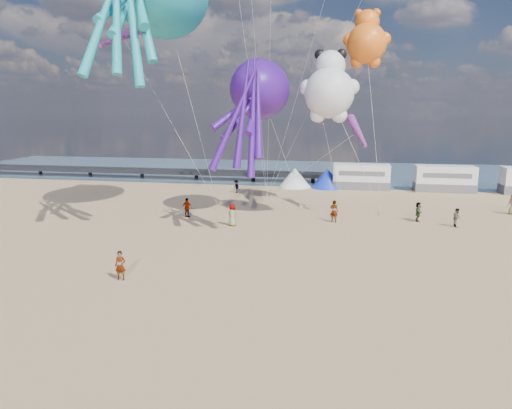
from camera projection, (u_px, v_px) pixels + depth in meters
name	position (u px, v px, depth m)	size (l,w,h in m)	color
ground	(239.00, 353.00, 17.66)	(120.00, 120.00, 0.00)	tan
water	(317.00, 172.00, 70.61)	(120.00, 120.00, 0.00)	#3B5B72
pier	(116.00, 170.00, 64.90)	(60.00, 3.00, 0.50)	black
motorhome_0	(361.00, 177.00, 54.78)	(6.60, 2.50, 3.00)	silver
motorhome_1	(445.00, 179.00, 53.06)	(6.60, 2.50, 3.00)	silver
tent_white	(295.00, 177.00, 56.29)	(4.00, 4.00, 2.40)	white
tent_blue	(327.00, 178.00, 55.57)	(4.00, 4.00, 2.40)	#1933CC
standing_person	(120.00, 266.00, 25.19)	(0.60, 0.40, 1.65)	tan
beachgoer_1	(457.00, 218.00, 36.86)	(0.75, 0.49, 1.53)	#7F6659
beachgoer_2	(236.00, 186.00, 52.23)	(0.72, 0.56, 1.48)	#7F6659
beachgoer_3	(187.00, 208.00, 40.14)	(1.12, 0.64, 1.73)	#7F6659
beachgoer_4	(418.00, 212.00, 38.71)	(0.97, 0.40, 1.65)	#7F6659
beachgoer_5	(334.00, 211.00, 38.40)	(1.74, 0.55, 1.88)	#7F6659
beachgoer_6	(232.00, 215.00, 37.13)	(0.67, 0.44, 1.84)	#7F6659
sandbag_a	(219.00, 208.00, 43.70)	(0.50, 0.35, 0.22)	gray
sandbag_b	(302.00, 206.00, 44.64)	(0.50, 0.35, 0.22)	gray
sandbag_c	(381.00, 214.00, 41.28)	(0.50, 0.35, 0.22)	gray
sandbag_d	(341.00, 205.00, 45.06)	(0.50, 0.35, 0.22)	gray
sandbag_e	(267.00, 198.00, 48.48)	(0.50, 0.35, 0.22)	gray
kite_octopus_purple	(260.00, 89.00, 38.34)	(4.31, 10.07, 11.50)	#3B0F7D
kite_panda	(329.00, 93.00, 36.32)	(4.84, 4.56, 6.84)	silver
kite_teddy_orange	(366.00, 44.00, 39.90)	(4.25, 4.00, 6.00)	orange
windsock_left	(122.00, 36.00, 41.32)	(1.10, 7.35, 7.35)	red
windsock_mid	(320.00, 108.00, 40.07)	(1.00, 5.63, 5.63)	red
windsock_right	(358.00, 132.00, 40.01)	(0.90, 4.70, 4.70)	red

